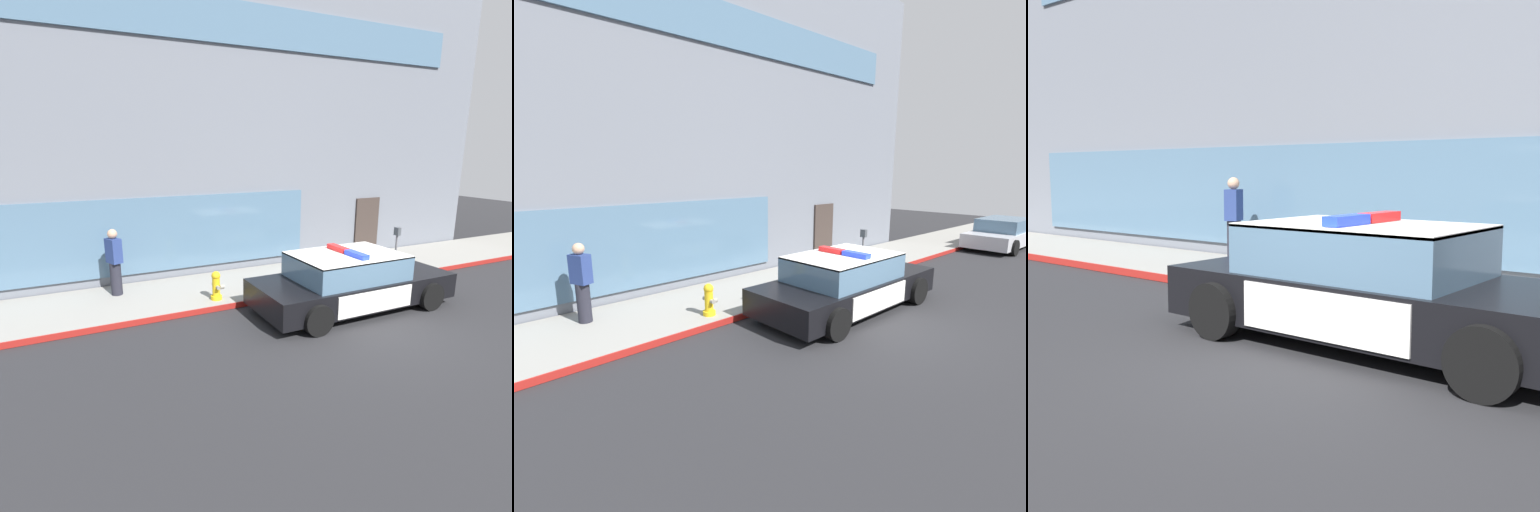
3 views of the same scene
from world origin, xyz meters
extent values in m
plane|color=#262628|center=(0.00, 0.00, 0.00)|extent=(48.00, 48.00, 0.00)
cube|color=gray|center=(0.00, 3.33, 0.07)|extent=(48.00, 2.65, 0.15)
cube|color=maroon|center=(0.00, 1.99, 0.08)|extent=(28.80, 0.04, 0.14)
cube|color=slate|center=(-2.99, 9.77, 4.93)|extent=(23.31, 10.14, 9.85)
cube|color=#382D28|center=(4.01, 4.67, 1.05)|extent=(1.00, 0.08, 2.10)
cube|color=black|center=(0.35, 0.83, 0.50)|extent=(4.92, 1.95, 0.60)
cube|color=silver|center=(1.92, 0.83, 0.67)|extent=(1.68, 1.91, 0.05)
cube|color=silver|center=(-1.37, 0.83, 0.67)|extent=(1.38, 1.91, 0.05)
cube|color=silver|center=(0.25, 1.81, 0.50)|extent=(2.07, 0.03, 0.51)
cube|color=silver|center=(0.25, -0.16, 0.50)|extent=(2.07, 0.03, 0.51)
cube|color=yellow|center=(0.25, 1.83, 0.50)|extent=(0.22, 0.01, 0.26)
cube|color=slate|center=(0.15, 0.83, 1.07)|extent=(2.56, 1.75, 0.60)
cube|color=silver|center=(0.15, 0.83, 1.36)|extent=(2.56, 1.75, 0.04)
cube|color=red|center=(0.15, 1.18, 1.44)|extent=(0.20, 0.66, 0.11)
cube|color=blue|center=(0.15, 0.48, 1.44)|extent=(0.20, 0.66, 0.11)
cylinder|color=black|center=(1.97, 1.80, 0.34)|extent=(0.68, 0.22, 0.68)
cylinder|color=black|center=(1.97, -0.14, 0.34)|extent=(0.68, 0.22, 0.68)
cylinder|color=black|center=(-1.28, 1.80, 0.34)|extent=(0.68, 0.22, 0.68)
cylinder|color=black|center=(-1.27, -0.15, 0.34)|extent=(0.68, 0.22, 0.68)
cylinder|color=gold|center=(-2.58, 2.40, 0.20)|extent=(0.28, 0.28, 0.10)
cylinder|color=gold|center=(-2.58, 2.40, 0.47)|extent=(0.19, 0.19, 0.45)
sphere|color=gold|center=(-2.58, 2.40, 0.77)|extent=(0.22, 0.22, 0.22)
cylinder|color=gray|center=(-2.58, 2.40, 0.84)|extent=(0.06, 0.06, 0.05)
cylinder|color=gray|center=(-2.58, 2.26, 0.50)|extent=(0.09, 0.10, 0.09)
cylinder|color=gray|center=(-2.58, 2.55, 0.50)|extent=(0.09, 0.10, 0.09)
cylinder|color=gray|center=(-2.43, 2.40, 0.46)|extent=(0.10, 0.12, 0.12)
cube|color=#B7B7BC|center=(11.65, 0.98, 0.48)|extent=(4.47, 1.87, 0.56)
cube|color=slate|center=(11.65, 0.98, 1.01)|extent=(2.33, 1.66, 0.56)
cylinder|color=black|center=(13.12, 1.88, 0.32)|extent=(0.64, 0.21, 0.64)
cylinder|color=black|center=(10.19, 1.91, 0.32)|extent=(0.64, 0.21, 0.64)
cylinder|color=black|center=(10.17, 0.08, 0.32)|extent=(0.64, 0.21, 0.64)
cylinder|color=#23232D|center=(-4.75, 3.85, 0.57)|extent=(0.28, 0.28, 0.85)
cube|color=navy|center=(-4.75, 3.85, 1.31)|extent=(0.40, 0.47, 0.62)
sphere|color=tan|center=(-4.75, 3.85, 1.74)|extent=(0.24, 0.24, 0.24)
cylinder|color=slate|center=(3.26, 2.41, 0.70)|extent=(0.06, 0.06, 1.10)
cube|color=#474C51|center=(3.26, 2.41, 1.37)|extent=(0.12, 0.18, 0.24)
camera|label=1|loc=(-5.92, -6.79, 3.81)|focal=29.09mm
camera|label=2|loc=(-7.22, -4.67, 3.32)|focal=27.76mm
camera|label=3|loc=(3.92, -5.26, 1.96)|focal=44.02mm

